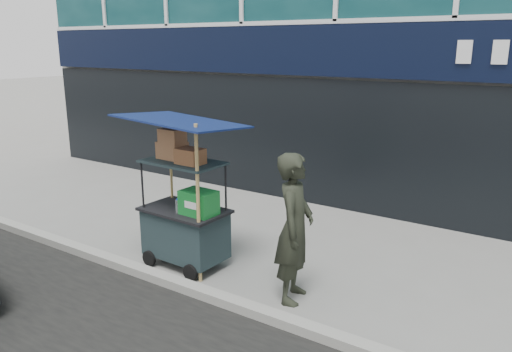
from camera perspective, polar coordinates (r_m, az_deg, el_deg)
The scene contains 4 objects.
ground at distance 6.64m, azimuth -6.87°, elevation -12.25°, with size 80.00×80.00×0.00m, color slate.
curb at distance 6.48m, azimuth -8.06°, elevation -12.42°, with size 80.00×0.18×0.12m, color gray.
vendor_cart at distance 6.94m, azimuth -8.09°, elevation -4.38°, with size 1.60×1.15×2.13m.
vendor_man at distance 5.93m, azimuth 4.43°, elevation -5.97°, with size 0.66×0.44×1.82m, color black.
Camera 1 is at (3.91, -4.44, 3.01)m, focal length 35.00 mm.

